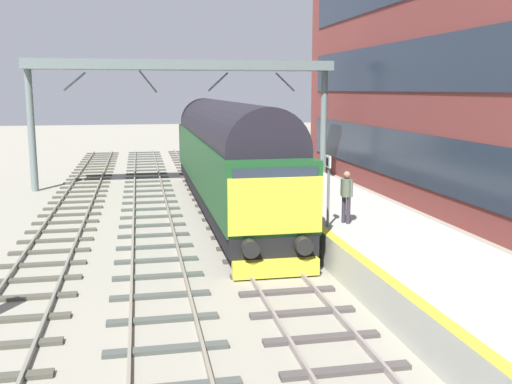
% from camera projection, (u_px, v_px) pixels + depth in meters
% --- Properties ---
extents(ground_plane, '(140.00, 140.00, 0.00)m').
position_uv_depth(ground_plane, '(246.00, 238.00, 20.74)').
color(ground_plane, gray).
rests_on(ground_plane, ground).
extents(track_main, '(2.50, 60.00, 0.15)m').
position_uv_depth(track_main, '(246.00, 236.00, 20.73)').
color(track_main, gray).
rests_on(track_main, ground).
extents(track_adjacent_west, '(2.50, 60.00, 0.15)m').
position_uv_depth(track_adjacent_west, '(154.00, 241.00, 20.12)').
color(track_adjacent_west, gray).
rests_on(track_adjacent_west, ground).
extents(track_adjacent_far_west, '(2.50, 60.00, 0.15)m').
position_uv_depth(track_adjacent_far_west, '(53.00, 246.00, 19.48)').
color(track_adjacent_far_west, slate).
rests_on(track_adjacent_far_west, ground).
extents(station_platform, '(4.00, 44.00, 1.01)m').
position_uv_depth(station_platform, '(344.00, 219.00, 21.35)').
color(station_platform, '#ACACA2').
rests_on(station_platform, ground).
extents(diesel_locomotive, '(2.74, 18.74, 4.68)m').
position_uv_depth(diesel_locomotive, '(226.00, 154.00, 24.82)').
color(diesel_locomotive, black).
rests_on(diesel_locomotive, ground).
extents(platform_number_sign, '(0.10, 0.44, 2.18)m').
position_uv_depth(platform_number_sign, '(328.00, 180.00, 17.83)').
color(platform_number_sign, slate).
rests_on(platform_number_sign, station_platform).
extents(waiting_passenger, '(0.45, 0.47, 1.64)m').
position_uv_depth(waiting_passenger, '(346.00, 192.00, 18.39)').
color(waiting_passenger, '#352D3A').
rests_on(waiting_passenger, station_platform).
extents(overhead_footbridge, '(15.82, 2.00, 6.65)m').
position_uv_depth(overhead_footbridge, '(183.00, 71.00, 30.69)').
color(overhead_footbridge, slate).
rests_on(overhead_footbridge, ground).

